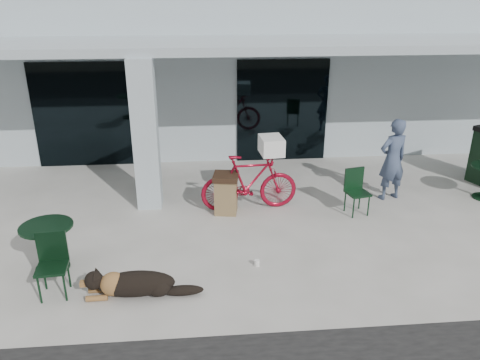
{
  "coord_description": "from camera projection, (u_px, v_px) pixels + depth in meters",
  "views": [
    {
      "loc": [
        -0.38,
        -7.03,
        4.33
      ],
      "look_at": [
        0.34,
        1.1,
        1.0
      ],
      "focal_mm": 35.0,
      "sensor_mm": 36.0,
      "label": 1
    }
  ],
  "objects": [
    {
      "name": "storefront_glass_right",
      "position": [
        282.0,
        111.0,
        12.38
      ],
      "size": [
        2.4,
        0.06,
        2.7
      ],
      "primitive_type": "cube",
      "color": "black",
      "rests_on": "ground"
    },
    {
      "name": "ground",
      "position": [
        226.0,
        257.0,
        8.15
      ],
      "size": [
        80.0,
        80.0,
        0.0
      ],
      "primitive_type": "plane",
      "color": "beige",
      "rests_on": "ground"
    },
    {
      "name": "person",
      "position": [
        393.0,
        160.0,
        10.14
      ],
      "size": [
        0.76,
        0.6,
        1.82
      ],
      "primitive_type": "imported",
      "rotation": [
        0.0,
        0.0,
        3.41
      ],
      "color": "#3B4964",
      "rests_on": "ground"
    },
    {
      "name": "cafe_chair_near",
      "position": [
        52.0,
        267.0,
        6.97
      ],
      "size": [
        0.48,
        0.52,
        0.98
      ],
      "primitive_type": null,
      "rotation": [
        0.0,
        0.0,
        0.08
      ],
      "color": "black",
      "rests_on": "ground"
    },
    {
      "name": "cafe_chair_far_a",
      "position": [
        358.0,
        192.0,
        9.58
      ],
      "size": [
        0.52,
        0.55,
        0.95
      ],
      "primitive_type": null,
      "rotation": [
        0.0,
        0.0,
        0.21
      ],
      "color": "black",
      "rests_on": "ground"
    },
    {
      "name": "cafe_table_near",
      "position": [
        50.0,
        247.0,
        7.69
      ],
      "size": [
        0.98,
        0.98,
        0.8
      ],
      "primitive_type": null,
      "rotation": [
        0.0,
        0.0,
        -0.17
      ],
      "color": "black",
      "rests_on": "ground"
    },
    {
      "name": "column",
      "position": [
        146.0,
        136.0,
        9.56
      ],
      "size": [
        0.5,
        0.5,
        3.12
      ],
      "primitive_type": "cube",
      "color": "#9DAAB2",
      "rests_on": "ground"
    },
    {
      "name": "laundry_basket",
      "position": [
        271.0,
        145.0,
        9.5
      ],
      "size": [
        0.49,
        0.63,
        0.35
      ],
      "primitive_type": "cube",
      "rotation": [
        0.0,
        0.0,
        1.65
      ],
      "color": "white",
      "rests_on": "bicycle"
    },
    {
      "name": "bicycle",
      "position": [
        249.0,
        183.0,
        9.72
      ],
      "size": [
        2.07,
        0.73,
        1.22
      ],
      "primitive_type": "imported",
      "rotation": [
        0.0,
        0.0,
        1.65
      ],
      "color": "maroon",
      "rests_on": "ground"
    },
    {
      "name": "storefront_glass_left",
      "position": [
        89.0,
        115.0,
        11.98
      ],
      "size": [
        2.8,
        0.06,
        2.7
      ],
      "primitive_type": "cube",
      "color": "black",
      "rests_on": "ground"
    },
    {
      "name": "dog",
      "position": [
        136.0,
        282.0,
        7.06
      ],
      "size": [
        1.36,
        0.48,
        0.45
      ],
      "primitive_type": null,
      "rotation": [
        0.0,
        0.0,
        0.02
      ],
      "color": "black",
      "rests_on": "ground"
    },
    {
      "name": "building",
      "position": [
        210.0,
        59.0,
        15.15
      ],
      "size": [
        22.0,
        7.0,
        4.5
      ],
      "primitive_type": "cube",
      "color": "#9DAAB2",
      "rests_on": "ground"
    },
    {
      "name": "cup_near_dog",
      "position": [
        257.0,
        263.0,
        7.88
      ],
      "size": [
        0.09,
        0.09,
        0.11
      ],
      "primitive_type": "cylinder",
      "rotation": [
        0.0,
        0.0,
        -0.07
      ],
      "color": "white",
      "rests_on": "ground"
    },
    {
      "name": "trash_receptacle",
      "position": [
        226.0,
        193.0,
        9.66
      ],
      "size": [
        0.57,
        0.57,
        0.85
      ],
      "primitive_type": null,
      "rotation": [
        0.0,
        0.0,
        -0.16
      ],
      "color": "brown",
      "rests_on": "ground"
    },
    {
      "name": "overhang",
      "position": [
        215.0,
        45.0,
        10.26
      ],
      "size": [
        22.0,
        2.8,
        0.18
      ],
      "primitive_type": "cube",
      "color": "#9DAAB2",
      "rests_on": "column"
    }
  ]
}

